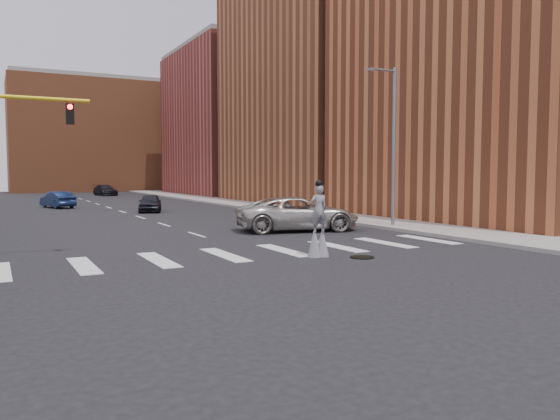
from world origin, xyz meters
name	(u,v)px	position (x,y,z in m)	size (l,w,h in m)	color
ground_plane	(266,256)	(0.00, 0.00, 0.00)	(160.00, 160.00, 0.00)	black
sidewalk_right	(268,207)	(12.50, 25.00, 0.09)	(5.00, 90.00, 0.18)	gray
manhole	(362,257)	(3.00, -2.00, 0.02)	(0.90, 0.90, 0.04)	black
building_near	(503,57)	(22.00, 8.00, 11.00)	(16.00, 20.00, 22.00)	#9F4C2B
building_mid	(328,87)	(22.00, 30.00, 12.00)	(16.00, 22.00, 24.00)	#9D5431
building_far	(237,124)	(22.00, 54.00, 10.00)	(16.00, 22.00, 20.00)	#9F423A
building_backdrop	(93,137)	(6.00, 78.00, 9.00)	(26.00, 14.00, 18.00)	#9D5431
streetlight	(393,141)	(10.90, 6.00, 4.90)	(2.05, 0.20, 9.00)	slate
stilt_performer	(318,226)	(1.68, -1.04, 1.15)	(0.84, 0.56, 2.89)	#2F1F13
suv_crossing	(298,214)	(5.50, 7.26, 0.92)	(3.05, 6.61, 1.84)	beige
car_near	(150,203)	(1.97, 24.99, 0.72)	(1.70, 4.22, 1.44)	black
car_mid	(58,200)	(-4.10, 33.54, 0.73)	(1.55, 4.45, 1.47)	navy
car_far	(105,190)	(4.24, 57.81, 0.73)	(2.05, 5.05, 1.47)	black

